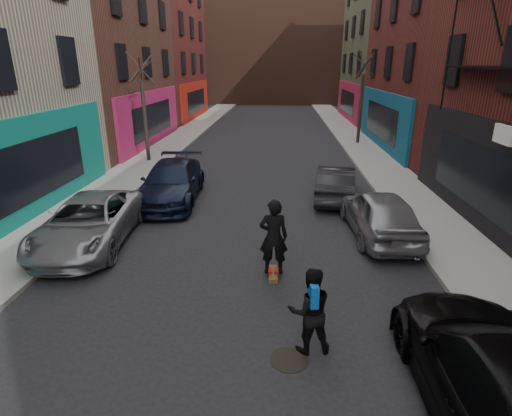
# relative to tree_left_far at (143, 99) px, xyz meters

# --- Properties ---
(sidewalk_left) EXTENTS (2.50, 84.00, 0.13)m
(sidewalk_left) POSITION_rel_tree_left_far_xyz_m (-0.05, 12.00, -3.31)
(sidewalk_left) COLOR gray
(sidewalk_left) RESTS_ON ground
(sidewalk_right) EXTENTS (2.50, 84.00, 0.13)m
(sidewalk_right) POSITION_rel_tree_left_far_xyz_m (12.45, 12.00, -3.31)
(sidewalk_right) COLOR gray
(sidewalk_right) RESTS_ON ground
(building_far) EXTENTS (40.00, 10.00, 14.00)m
(building_far) POSITION_rel_tree_left_far_xyz_m (6.20, 38.00, 3.62)
(building_far) COLOR #47281E
(building_far) RESTS_ON ground
(tree_left_far) EXTENTS (2.00, 2.00, 6.50)m
(tree_left_far) POSITION_rel_tree_left_far_xyz_m (0.00, 0.00, 0.00)
(tree_left_far) COLOR black
(tree_left_far) RESTS_ON sidewalk_left
(tree_right_far) EXTENTS (2.00, 2.00, 6.80)m
(tree_right_far) POSITION_rel_tree_left_far_xyz_m (12.40, 6.00, 0.15)
(tree_right_far) COLOR black
(tree_right_far) RESTS_ON sidewalk_right
(parked_left_far) EXTENTS (2.71, 5.15, 1.38)m
(parked_left_far) POSITION_rel_tree_left_far_xyz_m (1.60, -10.50, -2.69)
(parked_left_far) COLOR gray
(parked_left_far) RESTS_ON ground
(parked_left_end) EXTENTS (2.38, 5.27, 1.50)m
(parked_left_end) POSITION_rel_tree_left_far_xyz_m (3.00, -6.37, -2.63)
(parked_left_end) COLOR black
(parked_left_end) RESTS_ON ground
(parked_right_mid) EXTENTS (2.34, 5.54, 1.60)m
(parked_right_mid) POSITION_rel_tree_left_far_xyz_m (10.49, -16.55, -2.58)
(parked_right_mid) COLOR black
(parked_right_mid) RESTS_ON ground
(parked_right_far) EXTENTS (2.01, 4.44, 1.48)m
(parked_right_far) POSITION_rel_tree_left_far_xyz_m (10.32, -9.37, -2.64)
(parked_right_far) COLOR gray
(parked_right_far) RESTS_ON ground
(parked_right_end) EXTENTS (1.94, 4.20, 1.33)m
(parked_right_end) POSITION_rel_tree_left_far_xyz_m (9.40, -5.79, -2.71)
(parked_right_end) COLOR black
(parked_right_end) RESTS_ON ground
(skateboard) EXTENTS (0.26, 0.81, 0.10)m
(skateboard) POSITION_rel_tree_left_far_xyz_m (7.09, -12.13, -3.33)
(skateboard) COLOR brown
(skateboard) RESTS_ON ground
(skateboarder) EXTENTS (0.73, 0.50, 1.95)m
(skateboarder) POSITION_rel_tree_left_far_xyz_m (7.09, -12.13, -2.30)
(skateboarder) COLOR black
(skateboarder) RESTS_ON skateboard
(pedestrian) EXTENTS (0.91, 0.76, 1.70)m
(pedestrian) POSITION_rel_tree_left_far_xyz_m (7.81, -14.89, -2.52)
(pedestrian) COLOR black
(pedestrian) RESTS_ON ground
(manhole) EXTENTS (0.88, 0.88, 0.01)m
(manhole) POSITION_rel_tree_left_far_xyz_m (7.45, -15.20, -3.37)
(manhole) COLOR black
(manhole) RESTS_ON ground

